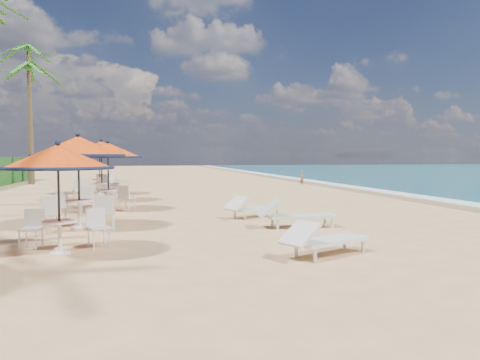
# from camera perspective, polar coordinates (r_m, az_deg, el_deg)

# --- Properties ---
(ground) EXTENTS (160.00, 160.00, 0.00)m
(ground) POSITION_cam_1_polar(r_m,az_deg,el_deg) (10.91, 7.15, -7.32)
(ground) COLOR tan
(ground) RESTS_ON ground
(foam_strip) EXTENTS (1.20, 140.00, 0.04)m
(foam_strip) POSITION_cam_1_polar(r_m,az_deg,el_deg) (23.97, 20.21, -1.85)
(foam_strip) COLOR white
(foam_strip) RESTS_ON ground
(wetsand_band) EXTENTS (1.40, 140.00, 0.02)m
(wetsand_band) POSITION_cam_1_polar(r_m,az_deg,el_deg) (23.50, 18.36, -1.91)
(wetsand_band) COLOR olive
(wetsand_band) RESTS_ON ground
(station_0) EXTENTS (2.16, 2.16, 2.25)m
(station_0) POSITION_cam_1_polar(r_m,az_deg,el_deg) (9.94, -21.21, 1.47)
(station_0) COLOR black
(station_0) RESTS_ON ground
(station_1) EXTENTS (2.47, 2.47, 2.58)m
(station_1) POSITION_cam_1_polar(r_m,az_deg,el_deg) (13.25, -19.26, 2.55)
(station_1) COLOR black
(station_1) RESTS_ON ground
(station_2) EXTENTS (2.40, 2.43, 2.51)m
(station_2) POSITION_cam_1_polar(r_m,az_deg,el_deg) (17.30, -15.78, 2.50)
(station_2) COLOR black
(station_2) RESTS_ON ground
(station_3) EXTENTS (2.56, 2.56, 2.67)m
(station_3) POSITION_cam_1_polar(r_m,az_deg,el_deg) (20.93, -16.67, 3.12)
(station_3) COLOR black
(station_3) RESTS_ON ground
(station_4) EXTENTS (2.54, 2.62, 2.65)m
(station_4) POSITION_cam_1_polar(r_m,az_deg,el_deg) (24.69, -16.66, 2.85)
(station_4) COLOR black
(station_4) RESTS_ON ground
(lounger_near) EXTENTS (2.06, 1.39, 0.71)m
(lounger_near) POSITION_cam_1_polar(r_m,az_deg,el_deg) (9.29, 10.12, -7.08)
(lounger_near) COLOR silver
(lounger_near) RESTS_ON ground
(lounger_mid) EXTENTS (2.18, 0.75, 0.77)m
(lounger_mid) POSITION_cam_1_polar(r_m,az_deg,el_deg) (12.75, 6.59, -4.17)
(lounger_mid) COLOR silver
(lounger_mid) RESTS_ON ground
(lounger_far) EXTENTS (1.99, 1.42, 0.69)m
(lounger_far) POSITION_cam_1_polar(r_m,az_deg,el_deg) (14.74, 1.41, -3.33)
(lounger_far) COLOR silver
(lounger_far) RESTS_ON ground
(palm_6) EXTENTS (5.00, 5.00, 8.14)m
(palm_6) POSITION_cam_1_polar(r_m,az_deg,el_deg) (35.04, -24.32, 11.70)
(palm_6) COLOR brown
(palm_6) RESTS_ON ground
(palm_7) EXTENTS (5.00, 5.00, 10.09)m
(palm_7) POSITION_cam_1_polar(r_m,az_deg,el_deg) (38.75, -24.41, 13.57)
(palm_7) COLOR brown
(palm_7) RESTS_ON ground
(person) EXTENTS (0.34, 0.41, 0.96)m
(person) POSITION_cam_1_polar(r_m,az_deg,el_deg) (31.05, 7.54, 0.26)
(person) COLOR brown
(person) RESTS_ON ground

